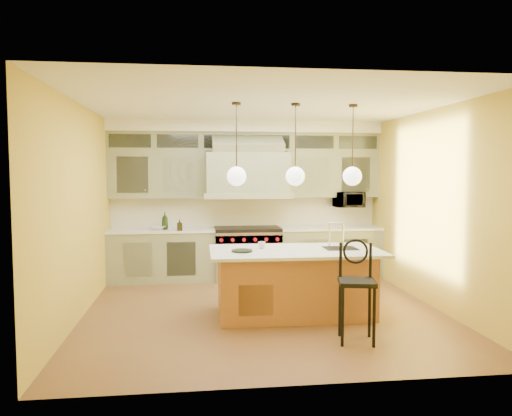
{
  "coord_description": "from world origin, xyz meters",
  "views": [
    {
      "loc": [
        -0.97,
        -6.91,
        1.99
      ],
      "look_at": [
        -0.02,
        0.7,
        1.42
      ],
      "focal_mm": 35.0,
      "sensor_mm": 36.0,
      "label": 1
    }
  ],
  "objects": [
    {
      "name": "pendant_left",
      "position": [
        -0.4,
        -0.25,
        1.95
      ],
      "size": [
        0.26,
        0.26,
        1.11
      ],
      "color": "#2D2319",
      "rests_on": "ceiling"
    },
    {
      "name": "fruit_bowl",
      "position": [
        -1.63,
        2.15,
        0.98
      ],
      "size": [
        0.33,
        0.33,
        0.07
      ],
      "primitive_type": "imported",
      "rotation": [
        0.0,
        0.0,
        0.11
      ],
      "color": "silver",
      "rests_on": "back_cabinetry"
    },
    {
      "name": "cup",
      "position": [
        -0.05,
        -0.15,
        0.97
      ],
      "size": [
        0.12,
        0.12,
        0.1
      ],
      "primitive_type": "imported",
      "rotation": [
        0.0,
        0.0,
        0.17
      ],
      "color": "beige",
      "rests_on": "kitchen_island"
    },
    {
      "name": "range",
      "position": [
        0.0,
        2.14,
        0.49
      ],
      "size": [
        1.2,
        0.74,
        0.96
      ],
      "color": "silver",
      "rests_on": "floor"
    },
    {
      "name": "wall_right",
      "position": [
        2.5,
        0.0,
        1.45
      ],
      "size": [
        0.0,
        5.0,
        5.0
      ],
      "primitive_type": "plane",
      "rotation": [
        1.57,
        0.0,
        -1.57
      ],
      "color": "gold",
      "rests_on": "ground"
    },
    {
      "name": "counter_stool",
      "position": [
        0.91,
        -1.37,
        0.68
      ],
      "size": [
        0.49,
        0.49,
        1.19
      ],
      "rotation": [
        0.0,
        0.0,
        -0.21
      ],
      "color": "black",
      "rests_on": "floor"
    },
    {
      "name": "wall_left",
      "position": [
        -2.5,
        0.0,
        1.45
      ],
      "size": [
        0.0,
        5.0,
        5.0
      ],
      "primitive_type": "plane",
      "rotation": [
        1.57,
        0.0,
        1.57
      ],
      "color": "gold",
      "rests_on": "ground"
    },
    {
      "name": "back_cabinetry",
      "position": [
        0.0,
        2.23,
        1.43
      ],
      "size": [
        5.0,
        0.77,
        2.9
      ],
      "color": "gray",
      "rests_on": "floor"
    },
    {
      "name": "oil_bottle_b",
      "position": [
        -1.22,
        1.92,
        1.04
      ],
      "size": [
        0.1,
        0.1,
        0.2
      ],
      "primitive_type": "imported",
      "rotation": [
        0.0,
        0.0,
        0.06
      ],
      "color": "black",
      "rests_on": "back_cabinetry"
    },
    {
      "name": "pendant_right",
      "position": [
        1.2,
        -0.25,
        1.95
      ],
      "size": [
        0.26,
        0.26,
        1.11
      ],
      "color": "#2D2319",
      "rests_on": "ceiling"
    },
    {
      "name": "wall_front",
      "position": [
        0.0,
        -2.5,
        1.45
      ],
      "size": [
        5.0,
        0.0,
        5.0
      ],
      "primitive_type": "plane",
      "rotation": [
        -1.57,
        0.0,
        0.0
      ],
      "color": "gold",
      "rests_on": "ground"
    },
    {
      "name": "wall_back",
      "position": [
        0.0,
        2.5,
        1.45
      ],
      "size": [
        5.0,
        0.0,
        5.0
      ],
      "primitive_type": "plane",
      "rotation": [
        1.57,
        0.0,
        0.0
      ],
      "color": "gold",
      "rests_on": "ground"
    },
    {
      "name": "oil_bottle_a",
      "position": [
        -1.49,
        2.15,
        1.1
      ],
      "size": [
        0.14,
        0.14,
        0.31
      ],
      "primitive_type": "imported",
      "rotation": [
        0.0,
        0.0,
        0.16
      ],
      "color": "black",
      "rests_on": "back_cabinetry"
    },
    {
      "name": "floor",
      "position": [
        0.0,
        0.0,
        0.0
      ],
      "size": [
        5.0,
        5.0,
        0.0
      ],
      "primitive_type": "plane",
      "color": "brown",
      "rests_on": "ground"
    },
    {
      "name": "microwave",
      "position": [
        1.95,
        2.25,
        1.45
      ],
      "size": [
        0.54,
        0.37,
        0.3
      ],
      "primitive_type": "imported",
      "color": "black",
      "rests_on": "back_cabinetry"
    },
    {
      "name": "ceiling",
      "position": [
        0.0,
        0.0,
        2.9
      ],
      "size": [
        5.0,
        5.0,
        0.0
      ],
      "primitive_type": "plane",
      "rotation": [
        3.14,
        0.0,
        0.0
      ],
      "color": "white",
      "rests_on": "wall_back"
    },
    {
      "name": "kitchen_island",
      "position": [
        0.41,
        -0.25,
        0.47
      ],
      "size": [
        2.34,
        1.26,
        1.35
      ],
      "rotation": [
        0.0,
        0.0,
        -0.01
      ],
      "color": "#A9663C",
      "rests_on": "floor"
    },
    {
      "name": "pendant_center",
      "position": [
        0.4,
        -0.25,
        1.95
      ],
      "size": [
        0.26,
        0.26,
        1.11
      ],
      "color": "#2D2319",
      "rests_on": "ceiling"
    }
  ]
}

